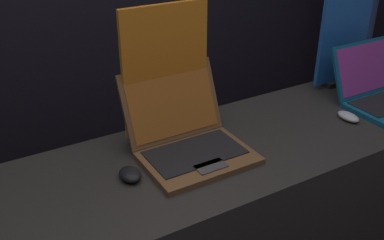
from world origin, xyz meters
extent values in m
cube|color=brown|center=(0.02, 0.28, 0.89)|extent=(0.37, 0.27, 0.02)
cube|color=black|center=(0.02, 0.30, 0.90)|extent=(0.33, 0.19, 0.00)
cube|color=#3F3F42|center=(0.02, 0.20, 0.90)|extent=(0.10, 0.06, 0.00)
cube|color=brown|center=(0.02, 0.47, 1.02)|extent=(0.37, 0.12, 0.25)
cube|color=#A5591E|center=(0.02, 0.46, 1.02)|extent=(0.34, 0.10, 0.22)
ellipsoid|color=black|center=(-0.23, 0.30, 0.89)|extent=(0.07, 0.09, 0.03)
cube|color=black|center=(0.02, 0.51, 0.89)|extent=(0.18, 0.07, 0.02)
cube|color=orange|center=(0.02, 0.51, 1.13)|extent=(0.33, 0.02, 0.47)
cube|color=#0F5170|center=(0.94, 0.38, 1.01)|extent=(0.36, 0.10, 0.22)
cube|color=#8C338C|center=(0.94, 0.37, 1.01)|extent=(0.33, 0.08, 0.19)
ellipsoid|color=#B2B2B7|center=(0.70, 0.23, 0.89)|extent=(0.06, 0.10, 0.03)
cube|color=black|center=(0.94, 0.53, 0.89)|extent=(0.16, 0.07, 0.02)
cube|color=#1E59B2|center=(0.94, 0.53, 1.11)|extent=(0.29, 0.02, 0.42)
cylinder|color=#282833|center=(1.71, 1.14, 0.39)|extent=(0.24, 0.24, 0.77)
camera|label=1|loc=(-0.67, -0.85, 1.72)|focal=42.00mm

